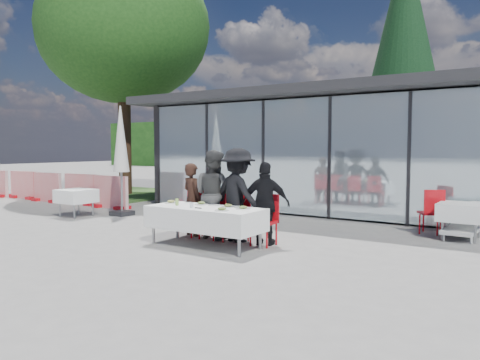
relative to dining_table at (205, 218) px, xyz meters
name	(u,v)px	position (x,y,z in m)	size (l,w,h in m)	color
ground	(199,243)	(-0.27, 0.16, -0.54)	(90.00, 90.00, 0.00)	gray
pavilion	(410,139)	(1.74, 8.33, 1.61)	(14.80, 8.80, 3.44)	gray
treeline	(420,143)	(-2.27, 28.16, 1.66)	(62.50, 2.00, 4.40)	#173D13
dining_table	(205,218)	(0.00, 0.00, 0.00)	(2.26, 0.96, 0.75)	white
diner_a	(192,199)	(-0.91, 0.74, 0.23)	(0.56, 0.56, 1.54)	#321D16
diner_chair_a	(193,210)	(-0.91, 0.75, 0.00)	(0.44, 0.44, 0.97)	red
diner_b	(214,194)	(-0.34, 0.74, 0.37)	(0.88, 0.88, 1.81)	#444444
diner_chair_b	(214,212)	(-0.34, 0.75, 0.00)	(0.44, 0.44, 0.97)	red
diner_c	(238,195)	(0.25, 0.74, 0.39)	(1.20, 1.20, 1.86)	black
diner_chair_c	(238,214)	(0.25, 0.75, 0.00)	(0.44, 0.44, 0.97)	red
diner_d	(266,204)	(0.89, 0.74, 0.26)	(0.94, 0.94, 1.60)	black
diner_chair_d	(266,217)	(0.89, 0.75, 0.00)	(0.44, 0.44, 0.97)	red
plate_a	(171,202)	(-0.92, 0.08, 0.24)	(0.26, 0.26, 0.07)	white
plate_b	(201,204)	(-0.27, 0.22, 0.24)	(0.26, 0.26, 0.07)	white
plate_c	(228,206)	(0.39, 0.20, 0.24)	(0.26, 0.26, 0.07)	white
plate_d	(243,208)	(0.79, 0.10, 0.24)	(0.26, 0.26, 0.07)	white
plate_extra	(222,209)	(0.58, -0.27, 0.24)	(0.26, 0.26, 0.07)	white
juice_bottle	(177,202)	(-0.61, -0.10, 0.28)	(0.06, 0.06, 0.13)	#83B54B
drinking_glasses	(192,205)	(-0.14, -0.24, 0.26)	(0.07, 0.07, 0.10)	silver
folded_eyeglasses	(198,208)	(0.02, -0.22, 0.22)	(0.14, 0.03, 0.01)	black
spare_table_left	(76,196)	(-5.25, 1.12, 0.02)	(0.86, 0.86, 0.74)	white
spare_table_right	(461,212)	(3.94, 3.41, 0.02)	(0.86, 0.86, 0.74)	white
spare_chair_b	(432,210)	(3.33, 3.65, 0.00)	(0.61, 0.61, 0.97)	red
market_umbrella	(121,145)	(-4.40, 1.96, 1.39)	(0.50, 0.50, 3.00)	black
construction_barriers	(49,189)	(-9.02, 2.88, -0.10)	(7.80, 0.60, 1.00)	red
lounger	(464,225)	(3.95, 3.72, -0.28)	(0.66, 1.36, 0.72)	silver
deciduous_tree	(123,30)	(-8.77, 6.16, 5.94)	(7.04, 6.40, 9.38)	#382316
conifer_tree	(404,48)	(0.23, 13.16, 5.45)	(4.00, 4.00, 10.50)	#382316
grass_patch	(126,194)	(-8.77, 6.16, -0.53)	(5.00, 5.00, 0.02)	#385926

